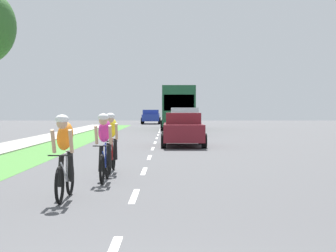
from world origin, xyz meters
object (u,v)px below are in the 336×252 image
Objects in this scene: cyclist_distant at (110,142)px; sedan_maroon at (181,129)px; bus_dark_green at (176,106)px; pickup_blue at (149,117)px; cyclist_lead at (63,156)px; suv_silver at (183,121)px; cyclist_trailing at (103,147)px.

sedan_maroon is (2.20, 10.53, -0.04)m from cyclist_distant.
pickup_blue is (-2.80, 17.71, -1.15)m from bus_dark_green.
bus_dark_green is at bearing 85.84° from cyclist_distant.
cyclist_lead and cyclist_distant have the same top height.
bus_dark_green is (2.32, 31.93, 1.17)m from cyclist_distant.
cyclist_distant is 21.11m from suv_silver.
bus_dark_green is (-0.24, 10.98, 1.03)m from suv_silver.
cyclist_lead is 1.00× the size of cyclist_trailing.
suv_silver reaches higher than cyclist_trailing.
cyclist_lead is 36.55m from bus_dark_green.
cyclist_lead is 1.00× the size of cyclist_distant.
suv_silver reaches higher than sedan_maroon.
cyclist_trailing is 23.04m from suv_silver.
bus_dark_green reaches higher than sedan_maroon.
cyclist_trailing is at bearing -88.74° from cyclist_distant.
pickup_blue is at bearing 96.05° from suv_silver.
bus_dark_green reaches higher than cyclist_lead.
bus_dark_green is at bearing 91.26° from suv_silver.
suv_silver is (2.57, 20.95, 0.14)m from cyclist_distant.
cyclist_lead is at bearing -96.66° from suv_silver.
cyclist_distant is 0.34× the size of pickup_blue.
cyclist_lead reaches higher than sedan_maroon.
cyclist_lead and cyclist_trailing have the same top height.
bus_dark_green reaches higher than cyclist_distant.
suv_silver is at bearing 83.71° from cyclist_trailing.
cyclist_trailing is 12.66m from sedan_maroon.
cyclist_trailing and cyclist_distant have the same top height.
cyclist_distant is 32.04m from bus_dark_green.
cyclist_lead is 0.15× the size of bus_dark_green.
cyclist_trailing is 1.95m from cyclist_distant.
bus_dark_green is 17.97m from pickup_blue.
pickup_blue is at bearing 90.57° from cyclist_trailing.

